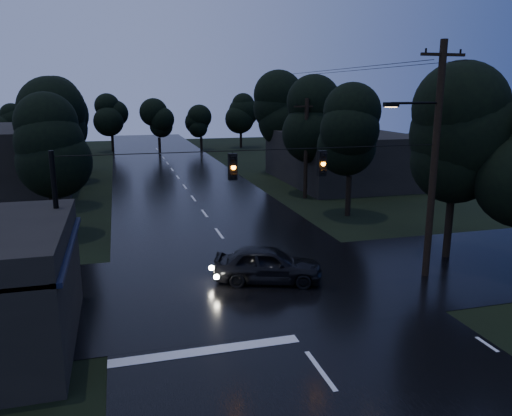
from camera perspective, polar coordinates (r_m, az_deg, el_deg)
name	(u,v)px	position (r m, az deg, el deg)	size (l,w,h in m)	color
main_road	(193,199)	(38.31, -7.17, 1.06)	(12.00, 120.00, 0.02)	black
cross_street	(256,284)	(21.35, 0.04, -8.70)	(60.00, 9.00, 0.02)	black
building_far_right	(341,157)	(45.76, 9.67, 5.73)	(10.00, 14.00, 4.40)	black
building_far_left	(15,156)	(48.21, -25.86, 5.34)	(10.00, 16.00, 5.00)	black
utility_pole_main	(433,157)	(22.27, 19.56, 5.46)	(3.50, 0.30, 10.00)	black
utility_pole_far	(306,147)	(37.86, 5.73, 6.90)	(2.00, 0.30, 7.50)	black
anchor_pole_left	(59,236)	(18.89, -21.61, -2.97)	(0.18, 0.18, 6.00)	black
span_signals	(277,164)	(19.20, 2.45, 5.05)	(15.00, 0.37, 1.12)	black
tree_corner_near	(457,135)	(25.33, 21.96, 7.78)	(4.48, 4.48, 9.44)	black
tree_left_a	(47,143)	(29.46, -22.78, 6.86)	(3.92, 3.92, 8.26)	black
tree_left_b	(52,127)	(37.42, -22.29, 8.60)	(4.20, 4.20, 8.85)	black
tree_left_c	(58,115)	(47.40, -21.71, 9.86)	(4.48, 4.48, 9.44)	black
tree_right_a	(351,130)	(32.50, 10.81, 8.80)	(4.20, 4.20, 8.85)	black
tree_right_b	(313,117)	(40.03, 6.52, 10.25)	(4.48, 4.48, 9.44)	black
tree_right_c	(280,108)	(49.61, 2.82, 11.29)	(4.76, 4.76, 10.03)	black
car	(268,264)	(21.36, 1.37, -6.45)	(1.85, 4.60, 1.57)	black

